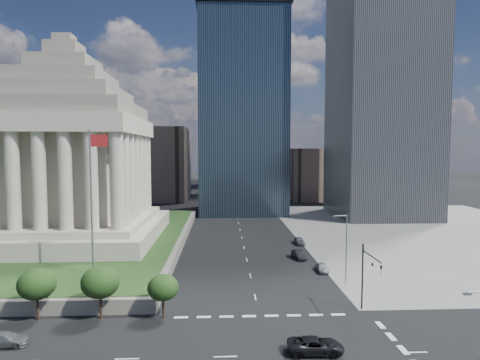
{
  "coord_description": "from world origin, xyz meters",
  "views": [
    {
      "loc": [
        -4.22,
        -30.79,
        18.96
      ],
      "look_at": [
        -2.02,
        19.03,
        15.39
      ],
      "focal_mm": 30.0,
      "sensor_mm": 36.0,
      "label": 1
    }
  ],
  "objects": [
    {
      "name": "traffic_signal_ne",
      "position": [
        12.5,
        13.7,
        5.25
      ],
      "size": [
        0.3,
        5.74,
        8.0
      ],
      "color": "black",
      "rests_on": "ground"
    },
    {
      "name": "pickup_truck",
      "position": [
        4.48,
        5.29,
        0.74
      ],
      "size": [
        2.64,
        5.41,
        1.48
      ],
      "primitive_type": "imported",
      "rotation": [
        0.0,
        0.0,
        1.54
      ],
      "color": "black",
      "rests_on": "ground"
    },
    {
      "name": "sidewalk_ne",
      "position": [
        46.0,
        60.0,
        0.01
      ],
      "size": [
        68.0,
        90.0,
        0.03
      ],
      "primitive_type": "cube",
      "color": "slate",
      "rests_on": "ground"
    },
    {
      "name": "building_filler_nw",
      "position": [
        -30.0,
        130.0,
        14.0
      ],
      "size": [
        24.0,
        30.0,
        28.0
      ],
      "primitive_type": "cube",
      "color": "brown",
      "rests_on": "ground"
    },
    {
      "name": "war_memorial",
      "position": [
        -34.0,
        48.0,
        21.4
      ],
      "size": [
        34.0,
        34.0,
        39.0
      ],
      "primitive_type": null,
      "color": "#A7A08C",
      "rests_on": "plaza_lawn"
    },
    {
      "name": "parked_sedan_near",
      "position": [
        11.45,
        30.64,
        0.67
      ],
      "size": [
        1.75,
        4.02,
        1.35
      ],
      "primitive_type": "imported",
      "rotation": [
        0.0,
        0.0,
        -0.04
      ],
      "color": "#979A9F",
      "rests_on": "ground"
    },
    {
      "name": "building_filler_ne",
      "position": [
        32.0,
        130.0,
        10.0
      ],
      "size": [
        20.0,
        30.0,
        20.0
      ],
      "primitive_type": "cube",
      "color": "brown",
      "rests_on": "ground"
    },
    {
      "name": "plaza_lawn",
      "position": [
        -45.0,
        50.0,
        1.85
      ],
      "size": [
        64.0,
        68.0,
        0.1
      ],
      "primitive_type": "cube",
      "color": "#243E19",
      "rests_on": "plaza_terrace"
    },
    {
      "name": "midrise_glass",
      "position": [
        2.0,
        95.0,
        30.0
      ],
      "size": [
        26.0,
        26.0,
        60.0
      ],
      "primitive_type": "cube",
      "color": "black",
      "rests_on": "ground"
    },
    {
      "name": "street_lamp_north",
      "position": [
        13.33,
        25.0,
        5.66
      ],
      "size": [
        2.13,
        0.22,
        10.0
      ],
      "color": "slate",
      "rests_on": "ground"
    },
    {
      "name": "skyscraper_tall",
      "position": [
        8.0,
        185.0,
        95.0
      ],
      "size": [
        40.0,
        40.0,
        190.0
      ],
      "primitive_type": "cube",
      "color": "gray",
      "rests_on": "ground"
    },
    {
      "name": "flagpole",
      "position": [
        -21.83,
        24.0,
        13.11
      ],
      "size": [
        2.52,
        0.24,
        20.0
      ],
      "color": "slate",
      "rests_on": "plaza_lawn"
    },
    {
      "name": "suv_grey",
      "position": [
        -25.46,
        7.98,
        0.66
      ],
      "size": [
        4.65,
        2.04,
        1.33
      ],
      "primitive_type": "imported",
      "rotation": [
        0.0,
        0.0,
        1.61
      ],
      "color": "#54575B",
      "rests_on": "ground"
    },
    {
      "name": "ground",
      "position": [
        0.0,
        100.0,
        0.0
      ],
      "size": [
        500.0,
        500.0,
        0.0
      ],
      "primitive_type": "plane",
      "color": "black",
      "rests_on": "ground"
    },
    {
      "name": "plaza_terrace",
      "position": [
        -45.0,
        50.0,
        0.9
      ],
      "size": [
        66.0,
        70.0,
        1.8
      ],
      "primitive_type": "cube",
      "color": "#676058",
      "rests_on": "ground"
    },
    {
      "name": "parked_sedan_mid",
      "position": [
        9.22,
        38.33,
        0.72
      ],
      "size": [
        4.54,
        2.16,
        1.44
      ],
      "primitive_type": "imported",
      "rotation": [
        0.0,
        0.0,
        0.15
      ],
      "color": "black",
      "rests_on": "ground"
    },
    {
      "name": "highrise_ne",
      "position": [
        42.0,
        85.0,
        50.0
      ],
      "size": [
        26.0,
        28.0,
        100.0
      ],
      "primitive_type": "cube",
      "color": "black",
      "rests_on": "ground"
    },
    {
      "name": "parked_sedan_far",
      "position": [
        11.5,
        49.24,
        0.72
      ],
      "size": [
        4.27,
        1.76,
        1.45
      ],
      "primitive_type": "imported",
      "rotation": [
        0.0,
        0.0,
        0.01
      ],
      "color": "#54575B",
      "rests_on": "ground"
    }
  ]
}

